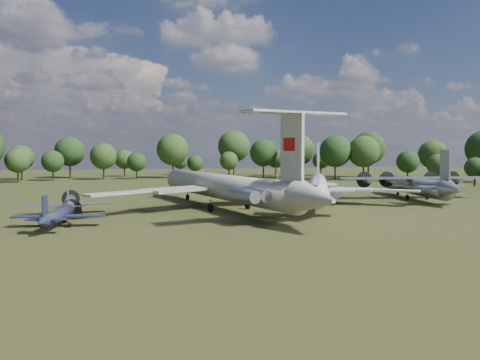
{
  "coord_description": "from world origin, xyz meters",
  "views": [
    {
      "loc": [
        -9.01,
        -75.81,
        10.27
      ],
      "look_at": [
        5.68,
        -1.89,
        5.0
      ],
      "focal_mm": 35.0,
      "sensor_mm": 36.0,
      "label": 1
    }
  ],
  "objects": [
    {
      "name": "small_prop_northwest",
      "position": [
        -20.85,
        -0.53,
        1.24
      ],
      "size": [
        14.42,
        18.33,
        2.48
      ],
      "primitive_type": null,
      "rotation": [
        0.0,
        0.0,
        0.13
      ],
      "color": "#ABADB3",
      "rests_on": "ground"
    },
    {
      "name": "il62_airliner",
      "position": [
        3.36,
        0.89,
        2.9
      ],
      "size": [
        60.97,
        69.9,
        5.79
      ],
      "primitive_type": null,
      "rotation": [
        0.0,
        0.0,
        0.3
      ],
      "color": "silver",
      "rests_on": "ground"
    },
    {
      "name": "ground",
      "position": [
        0.0,
        0.0,
        0.0
      ],
      "size": [
        300.0,
        300.0,
        0.0
      ],
      "primitive_type": "plane",
      "color": "#1E3C14",
      "rests_on": "ground"
    },
    {
      "name": "small_prop_west",
      "position": [
        -20.41,
        -12.75,
        1.16
      ],
      "size": [
        13.13,
        16.91,
        2.32
      ],
      "primitive_type": null,
      "rotation": [
        0.0,
        0.0,
        -0.1
      ],
      "color": "#161D31",
      "rests_on": "ground"
    },
    {
      "name": "tu104_jet",
      "position": [
        21.21,
        3.97,
        2.33
      ],
      "size": [
        49.15,
        55.92,
        4.66
      ],
      "primitive_type": null,
      "rotation": [
        0.0,
        0.0,
        -0.36
      ],
      "color": "silver",
      "rests_on": "ground"
    },
    {
      "name": "an12_transport",
      "position": [
        43.3,
        8.2,
        2.15
      ],
      "size": [
        32.18,
        35.27,
        4.29
      ],
      "primitive_type": null,
      "rotation": [
        0.0,
        0.0,
        -0.1
      ],
      "color": "#A7AAAF",
      "rests_on": "ground"
    },
    {
      "name": "person_on_il62",
      "position": [
        8.2,
        -14.59,
        6.65
      ],
      "size": [
        0.67,
        0.49,
        1.72
      ],
      "primitive_type": "imported",
      "rotation": [
        0.0,
        0.0,
        3.01
      ],
      "color": "olive",
      "rests_on": "il62_airliner"
    }
  ]
}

